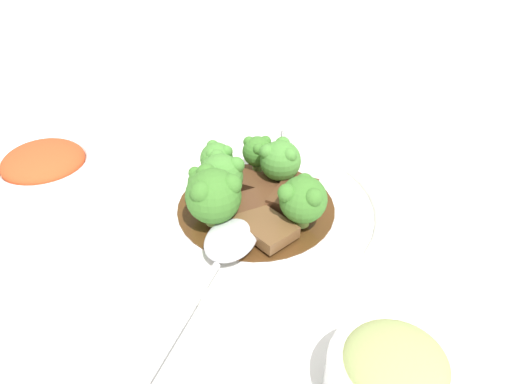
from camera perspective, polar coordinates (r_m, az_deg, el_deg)
ground_plane at (r=0.53m, az=0.00°, el=-3.00°), size 4.00×4.00×0.00m
main_plate at (r=0.52m, az=0.00°, el=-2.14°), size 0.26×0.26×0.02m
beef_strip_0 at (r=0.51m, az=-0.86°, el=-1.25°), size 0.07×0.06×0.01m
beef_strip_1 at (r=0.51m, az=4.25°, el=-0.39°), size 0.06×0.04×0.02m
beef_strip_2 at (r=0.54m, az=-0.86°, el=1.22°), size 0.04×0.08×0.01m
beef_strip_3 at (r=0.48m, az=0.60°, el=-3.75°), size 0.05×0.07×0.01m
broccoli_floret_0 at (r=0.53m, az=-4.53°, el=3.85°), size 0.04×0.04×0.05m
broccoli_floret_1 at (r=0.50m, az=-5.90°, el=1.02°), size 0.03×0.03×0.05m
broccoli_floret_2 at (r=0.53m, az=2.67°, el=3.73°), size 0.04×0.04×0.05m
broccoli_floret_3 at (r=0.51m, az=-4.08°, el=1.94°), size 0.05×0.05×0.05m
broccoli_floret_4 at (r=0.55m, az=0.19°, el=4.71°), size 0.03×0.03×0.04m
broccoli_floret_5 at (r=0.47m, az=5.16°, el=-0.99°), size 0.05×0.05×0.05m
broccoli_floret_6 at (r=0.47m, az=-4.91°, el=-0.31°), size 0.05×0.05×0.06m
serving_spoon at (r=0.45m, az=-3.47°, el=-6.35°), size 0.20×0.08×0.01m
side_bowl_kimchi at (r=0.58m, az=-22.76°, el=1.82°), size 0.11×0.11×0.06m
side_bowl_appetizer at (r=0.38m, az=15.31°, el=-19.46°), size 0.09×0.09×0.05m
sauce_dish at (r=0.67m, az=5.74°, el=6.82°), size 0.06×0.06×0.01m
paper_napkin at (r=0.60m, az=17.60°, el=1.22°), size 0.11×0.09×0.01m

